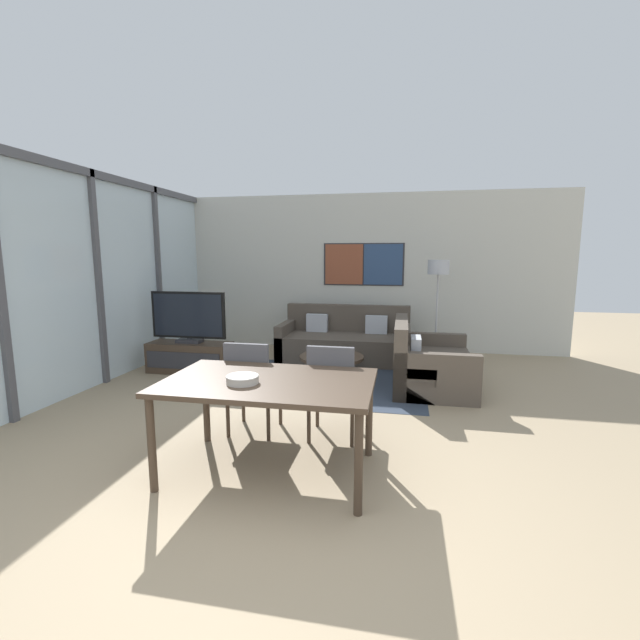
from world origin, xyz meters
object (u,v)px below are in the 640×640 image
tv_console (190,357)px  dining_chair_centre (333,386)px  television (188,317)px  floor_lamp (438,277)px  sofa_side (426,366)px  dining_chair_left (252,382)px  sofa_main (345,342)px  dining_table (269,389)px  coffee_table (332,362)px  fruit_bowl (242,379)px

tv_console → dining_chair_centre: (2.45, -1.92, 0.30)m
television → floor_lamp: bearing=17.7°
tv_console → sofa_side: sofa_side is taller
tv_console → floor_lamp: 3.95m
tv_console → floor_lamp: size_ratio=0.74×
tv_console → dining_chair_centre: 3.13m
tv_console → dining_chair_left: dining_chair_left is taller
television → dining_chair_centre: bearing=-38.0°
television → sofa_main: bearing=30.3°
tv_console → dining_table: dining_table is taller
tv_console → coffee_table: size_ratio=1.40×
coffee_table → television: bearing=177.1°
dining_table → fruit_bowl: (-0.17, -0.12, 0.11)m
tv_console → fruit_bowl: 3.37m
tv_console → floor_lamp: floor_lamp is taller
coffee_table → dining_chair_centre: 1.85m
sofa_main → dining_table: bearing=-91.2°
dining_chair_left → fruit_bowl: (0.23, -0.80, 0.27)m
television → fruit_bowl: bearing=-55.2°
fruit_bowl → dining_table: bearing=36.4°
dining_chair_left → floor_lamp: size_ratio=0.56×
television → dining_table: television is taller
tv_console → sofa_main: 2.48m
sofa_main → dining_table: sofa_main is taller
sofa_side → dining_table: sofa_side is taller
sofa_main → floor_lamp: 1.83m
floor_lamp → fruit_bowl: bearing=-113.6°
tv_console → dining_table: size_ratio=0.75×
fruit_bowl → coffee_table: bearing=84.6°
tv_console → coffee_table: bearing=-2.9°
dining_chair_centre → floor_lamp: bearing=69.6°
television → dining_chair_left: television is taller
dining_table → fruit_bowl: bearing=-143.6°
dining_chair_left → coffee_table: bearing=75.5°
sofa_side → coffee_table: (-1.25, -0.05, 0.00)m
tv_console → dining_chair_left: bearing=-49.2°
sofa_side → dining_chair_centre: size_ratio=1.58×
television → dining_chair_centre: size_ratio=1.24×
sofa_main → dining_chair_left: 3.23m
tv_console → coffee_table: (2.14, -0.11, 0.06)m
dining_table → dining_chair_centre: size_ratio=1.77×
sofa_main → dining_table: (-0.08, -3.86, 0.41)m
television → fruit_bowl: size_ratio=4.60×
dining_chair_left → floor_lamp: (1.92, 3.08, 0.87)m
tv_console → television: television is taller
television → sofa_side: bearing=-1.1°
dining_chair_centre → television: bearing=142.0°
coffee_table → dining_chair_left: (-0.47, -1.82, 0.24)m
coffee_table → dining_chair_centre: size_ratio=0.95×
dining_chair_centre → sofa_side: bearing=63.2°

